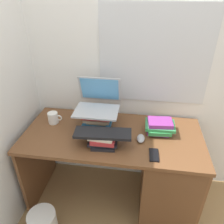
% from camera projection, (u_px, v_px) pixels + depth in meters
% --- Properties ---
extents(ground_plane, '(6.00, 6.00, 0.00)m').
position_uv_depth(ground_plane, '(112.00, 196.00, 2.18)').
color(ground_plane, '#9E7A4C').
extents(wall_back, '(6.00, 0.06, 2.60)m').
position_uv_depth(wall_back, '(120.00, 55.00, 1.84)').
color(wall_back, white).
rests_on(wall_back, ground).
extents(wall_left, '(0.05, 6.00, 2.60)m').
position_uv_depth(wall_left, '(4.00, 65.00, 1.62)').
color(wall_left, silver).
rests_on(wall_left, ground).
extents(desk, '(1.45, 0.67, 0.76)m').
position_uv_depth(desk, '(155.00, 172.00, 1.90)').
color(desk, brown).
rests_on(desk, ground).
extents(book_stack_tall, '(0.24, 0.18, 0.15)m').
position_uv_depth(book_stack_tall, '(97.00, 120.00, 1.83)').
color(book_stack_tall, '#2672B2').
rests_on(book_stack_tall, desk).
extents(book_stack_keyboard_riser, '(0.23, 0.17, 0.10)m').
position_uv_depth(book_stack_keyboard_riser, '(103.00, 140.00, 1.65)').
color(book_stack_keyboard_riser, black).
rests_on(book_stack_keyboard_riser, desk).
extents(book_stack_side, '(0.24, 0.19, 0.11)m').
position_uv_depth(book_stack_side, '(159.00, 126.00, 1.78)').
color(book_stack_side, '#8C338C').
rests_on(book_stack_side, desk).
extents(laptop, '(0.36, 0.32, 0.25)m').
position_uv_depth(laptop, '(98.00, 102.00, 1.82)').
color(laptop, '#B7BABF').
rests_on(laptop, book_stack_tall).
extents(keyboard, '(0.43, 0.17, 0.02)m').
position_uv_depth(keyboard, '(103.00, 133.00, 1.62)').
color(keyboard, black).
rests_on(keyboard, book_stack_keyboard_riser).
extents(computer_mouse, '(0.06, 0.10, 0.04)m').
position_uv_depth(computer_mouse, '(141.00, 138.00, 1.71)').
color(computer_mouse, '#A5A8AD').
rests_on(computer_mouse, desk).
extents(mug, '(0.12, 0.09, 0.10)m').
position_uv_depth(mug, '(53.00, 118.00, 1.91)').
color(mug, white).
rests_on(mug, desk).
extents(cell_phone, '(0.07, 0.14, 0.01)m').
position_uv_depth(cell_phone, '(154.00, 155.00, 1.57)').
color(cell_phone, black).
rests_on(cell_phone, desk).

